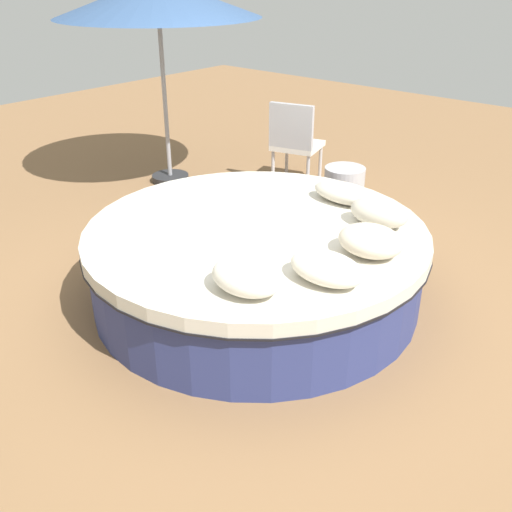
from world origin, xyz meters
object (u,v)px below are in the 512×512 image
at_px(throw_pillow_0, 247,276).
at_px(patio_chair, 295,139).
at_px(side_table, 344,191).
at_px(throw_pillow_2, 371,241).
at_px(round_bed, 256,262).
at_px(throw_pillow_1, 327,268).
at_px(throw_pillow_3, 379,212).
at_px(throw_pillow_4, 344,193).

height_order(throw_pillow_0, patio_chair, patio_chair).
bearing_deg(side_table, throw_pillow_2, 127.19).
height_order(throw_pillow_0, side_table, throw_pillow_0).
height_order(round_bed, throw_pillow_1, throw_pillow_1).
bearing_deg(side_table, round_bed, 102.39).
bearing_deg(throw_pillow_0, round_bed, -52.67).
xyz_separation_m(throw_pillow_0, throw_pillow_3, (-0.11, -1.38, 0.01)).
xyz_separation_m(throw_pillow_1, throw_pillow_4, (0.64, -1.19, -0.01)).
height_order(throw_pillow_1, patio_chair, patio_chair).
xyz_separation_m(round_bed, throw_pillow_2, (-0.87, -0.18, 0.40)).
xyz_separation_m(throw_pillow_3, side_table, (1.08, -1.23, -0.45)).
bearing_deg(throw_pillow_2, round_bed, 11.66).
relative_size(throw_pillow_0, side_table, 0.93).
relative_size(round_bed, throw_pillow_2, 5.70).
xyz_separation_m(throw_pillow_2, throw_pillow_4, (0.66, -0.69, -0.02)).
bearing_deg(side_table, throw_pillow_1, 120.07).
relative_size(throw_pillow_0, throw_pillow_1, 0.93).
xyz_separation_m(throw_pillow_1, side_table, (1.27, -2.20, -0.44)).
bearing_deg(throw_pillow_3, throw_pillow_1, 101.10).
height_order(throw_pillow_1, throw_pillow_4, throw_pillow_1).
bearing_deg(throw_pillow_4, throw_pillow_2, 133.79).
bearing_deg(throw_pillow_3, round_bed, 43.83).
distance_m(throw_pillow_2, side_table, 2.18).
relative_size(throw_pillow_2, throw_pillow_3, 0.99).
xyz_separation_m(round_bed, throw_pillow_1, (-0.86, 0.32, 0.38)).
relative_size(throw_pillow_1, throw_pillow_2, 1.11).
bearing_deg(patio_chair, throw_pillow_4, -56.70).
height_order(throw_pillow_2, patio_chair, patio_chair).
relative_size(throw_pillow_3, throw_pillow_4, 0.83).
distance_m(throw_pillow_2, patio_chair, 3.04).
xyz_separation_m(throw_pillow_4, patio_chair, (1.56, -1.38, -0.13)).
height_order(round_bed, side_table, round_bed).
height_order(throw_pillow_2, throw_pillow_3, throw_pillow_3).
bearing_deg(patio_chair, throw_pillow_0, -72.70).
xyz_separation_m(round_bed, side_table, (0.41, -1.88, -0.06)).
bearing_deg(throw_pillow_4, patio_chair, -41.35).
height_order(throw_pillow_4, patio_chair, patio_chair).
distance_m(throw_pillow_2, throw_pillow_4, 0.95).
relative_size(round_bed, throw_pillow_3, 5.64).
relative_size(round_bed, throw_pillow_4, 4.66).
distance_m(throw_pillow_0, patio_chair, 3.55).
relative_size(throw_pillow_3, side_table, 0.91).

